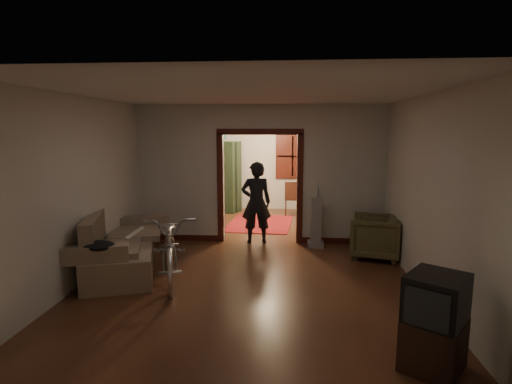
# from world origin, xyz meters

# --- Properties ---
(floor) EXTENTS (5.00, 8.50, 0.01)m
(floor) POSITION_xyz_m (0.00, 0.00, 0.00)
(floor) COLOR #3C1F13
(floor) RESTS_ON ground
(ceiling) EXTENTS (5.00, 8.50, 0.01)m
(ceiling) POSITION_xyz_m (0.00, 0.00, 2.80)
(ceiling) COLOR white
(ceiling) RESTS_ON floor
(wall_back) EXTENTS (5.00, 0.02, 2.80)m
(wall_back) POSITION_xyz_m (0.00, 4.25, 1.40)
(wall_back) COLOR beige
(wall_back) RESTS_ON floor
(wall_left) EXTENTS (0.02, 8.50, 2.80)m
(wall_left) POSITION_xyz_m (-2.50, 0.00, 1.40)
(wall_left) COLOR beige
(wall_left) RESTS_ON floor
(wall_right) EXTENTS (0.02, 8.50, 2.80)m
(wall_right) POSITION_xyz_m (2.50, 0.00, 1.40)
(wall_right) COLOR beige
(wall_right) RESTS_ON floor
(partition_wall) EXTENTS (5.00, 0.14, 2.80)m
(partition_wall) POSITION_xyz_m (0.00, 0.75, 1.40)
(partition_wall) COLOR beige
(partition_wall) RESTS_ON floor
(door_casing) EXTENTS (1.74, 0.20, 2.32)m
(door_casing) POSITION_xyz_m (0.00, 0.75, 1.10)
(door_casing) COLOR #3C130D
(door_casing) RESTS_ON floor
(far_window) EXTENTS (0.98, 0.06, 1.28)m
(far_window) POSITION_xyz_m (0.70, 4.21, 1.55)
(far_window) COLOR black
(far_window) RESTS_ON wall_back
(chandelier) EXTENTS (0.24, 0.24, 0.24)m
(chandelier) POSITION_xyz_m (0.00, 2.50, 2.35)
(chandelier) COLOR #FFE0A5
(chandelier) RESTS_ON ceiling
(light_switch) EXTENTS (0.08, 0.01, 0.12)m
(light_switch) POSITION_xyz_m (1.05, 0.68, 1.25)
(light_switch) COLOR silver
(light_switch) RESTS_ON partition_wall
(sofa) EXTENTS (1.60, 2.37, 1.00)m
(sofa) POSITION_xyz_m (-2.15, -1.16, 0.50)
(sofa) COLOR brown
(sofa) RESTS_ON floor
(rolled_paper) EXTENTS (0.09, 0.76, 0.09)m
(rolled_paper) POSITION_xyz_m (-2.05, -0.86, 0.53)
(rolled_paper) COLOR beige
(rolled_paper) RESTS_ON sofa
(jacket) EXTENTS (0.50, 0.37, 0.14)m
(jacket) POSITION_xyz_m (-2.10, -2.07, 0.68)
(jacket) COLOR black
(jacket) RESTS_ON sofa
(bicycle) EXTENTS (1.29, 2.18, 1.08)m
(bicycle) POSITION_xyz_m (-1.22, -1.50, 0.54)
(bicycle) COLOR silver
(bicycle) RESTS_ON floor
(armchair) EXTENTS (1.03, 1.01, 0.77)m
(armchair) POSITION_xyz_m (2.15, -0.14, 0.39)
(armchair) COLOR brown
(armchair) RESTS_ON floor
(tv_stand) EXTENTS (0.73, 0.74, 0.50)m
(tv_stand) POSITION_xyz_m (1.97, -3.61, 0.25)
(tv_stand) COLOR black
(tv_stand) RESTS_ON floor
(crt_tv) EXTENTS (0.72, 0.73, 0.47)m
(crt_tv) POSITION_xyz_m (1.97, -3.61, 0.71)
(crt_tv) COLOR black
(crt_tv) RESTS_ON tv_stand
(vacuum) EXTENTS (0.33, 0.28, 0.99)m
(vacuum) POSITION_xyz_m (1.13, 0.40, 0.50)
(vacuum) COLOR gray
(vacuum) RESTS_ON floor
(person) EXTENTS (0.67, 0.50, 1.67)m
(person) POSITION_xyz_m (-0.07, 0.65, 0.84)
(person) COLOR black
(person) RESTS_ON floor
(oriental_rug) EXTENTS (1.64, 2.08, 0.02)m
(oriental_rug) POSITION_xyz_m (-0.11, 2.31, 0.01)
(oriental_rug) COLOR maroon
(oriental_rug) RESTS_ON floor
(locker) EXTENTS (1.12, 0.85, 1.99)m
(locker) POSITION_xyz_m (-1.30, 3.79, 0.99)
(locker) COLOR black
(locker) RESTS_ON floor
(globe) EXTENTS (0.30, 0.30, 0.30)m
(globe) POSITION_xyz_m (-1.30, 3.79, 1.94)
(globe) COLOR #1E5972
(globe) RESTS_ON locker
(desk) EXTENTS (0.99, 0.64, 0.68)m
(desk) POSITION_xyz_m (1.28, 3.79, 0.34)
(desk) COLOR black
(desk) RESTS_ON floor
(desk_chair) EXTENTS (0.44, 0.44, 0.94)m
(desk_chair) POSITION_xyz_m (0.70, 3.35, 0.47)
(desk_chair) COLOR black
(desk_chair) RESTS_ON floor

